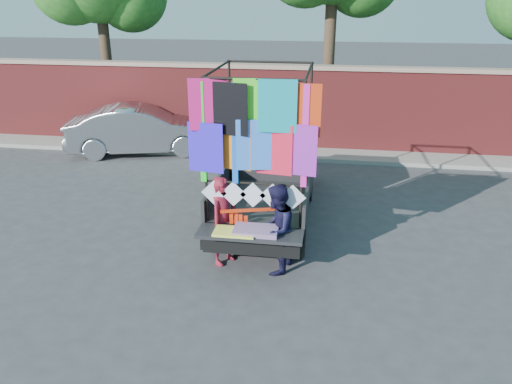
# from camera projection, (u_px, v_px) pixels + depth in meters

# --- Properties ---
(ground) EXTENTS (90.00, 90.00, 0.00)m
(ground) POSITION_uv_depth(u_px,v_px,m) (260.00, 254.00, 9.46)
(ground) COLOR #38383A
(ground) RESTS_ON ground
(brick_wall) EXTENTS (30.00, 0.45, 2.61)m
(brick_wall) POSITION_uv_depth(u_px,v_px,m) (293.00, 107.00, 15.39)
(brick_wall) COLOR maroon
(brick_wall) RESTS_ON ground
(curb) EXTENTS (30.00, 1.20, 0.12)m
(curb) POSITION_uv_depth(u_px,v_px,m) (290.00, 153.00, 15.22)
(curb) COLOR gray
(curb) RESTS_ON ground
(pickup_truck) EXTENTS (2.13, 5.36, 3.38)m
(pickup_truck) POSITION_uv_depth(u_px,v_px,m) (272.00, 173.00, 11.18)
(pickup_truck) COLOR black
(pickup_truck) RESTS_ON ground
(sedan) EXTENTS (4.67, 2.67, 1.46)m
(sedan) POSITION_uv_depth(u_px,v_px,m) (142.00, 130.00, 15.23)
(sedan) COLOR #B1B2B8
(sedan) RESTS_ON ground
(woman) EXTENTS (0.63, 0.72, 1.66)m
(woman) POSITION_uv_depth(u_px,v_px,m) (224.00, 221.00, 8.91)
(woman) COLOR maroon
(woman) RESTS_ON ground
(man) EXTENTS (0.76, 0.90, 1.63)m
(man) POSITION_uv_depth(u_px,v_px,m) (276.00, 230.00, 8.61)
(man) COLOR #171534
(man) RESTS_ON ground
(streamer_bundle) EXTENTS (1.00, 0.32, 0.70)m
(streamer_bundle) POSITION_uv_depth(u_px,v_px,m) (243.00, 221.00, 8.74)
(streamer_bundle) COLOR red
(streamer_bundle) RESTS_ON ground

